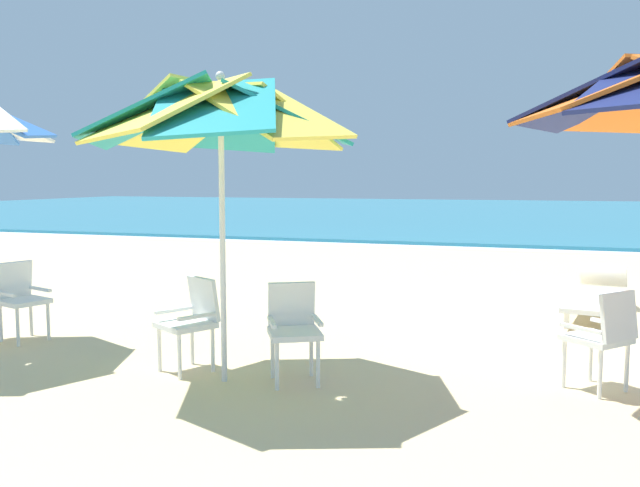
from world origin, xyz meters
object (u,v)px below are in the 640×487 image
sun_lounger_1 (597,296)px  plastic_chair_1 (294,325)px  plastic_chair_0 (604,334)px  plastic_chair_2 (192,318)px  plastic_chair_4 (20,296)px  beach_umbrella_1 (221,117)px

sun_lounger_1 → plastic_chair_1: bearing=-126.3°
plastic_chair_0 → plastic_chair_1: bearing=-168.5°
plastic_chair_0 → sun_lounger_1: size_ratio=0.39×
plastic_chair_2 → plastic_chair_0: bearing=8.3°
plastic_chair_0 → plastic_chair_1: same height
plastic_chair_4 → plastic_chair_2: bearing=-10.5°
plastic_chair_1 → plastic_chair_2: 1.01m
plastic_chair_1 → plastic_chair_4: size_ratio=1.00×
plastic_chair_4 → plastic_chair_1: bearing=-7.4°
plastic_chair_1 → sun_lounger_1: (2.75, 3.74, -0.22)m
plastic_chair_2 → sun_lounger_1: 5.31m
plastic_chair_1 → sun_lounger_1: 4.65m
beach_umbrella_1 → plastic_chair_2: 1.88m
plastic_chair_0 → plastic_chair_2: same height
plastic_chair_2 → plastic_chair_1: bearing=-0.1°
plastic_chair_1 → plastic_chair_2: same height
beach_umbrella_1 → plastic_chair_4: size_ratio=3.11×
plastic_chair_1 → plastic_chair_4: same height
plastic_chair_2 → beach_umbrella_1: bearing=-26.3°
plastic_chair_4 → sun_lounger_1: 6.98m
beach_umbrella_1 → sun_lounger_1: beach_umbrella_1 is taller
beach_umbrella_1 → plastic_chair_1: size_ratio=3.11×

